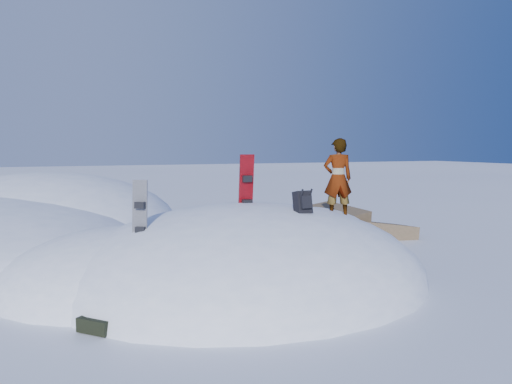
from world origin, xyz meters
name	(u,v)px	position (x,y,z in m)	size (l,w,h in m)	color
ground	(247,282)	(0.00, 0.00, 0.00)	(120.00, 120.00, 0.00)	white
snow_mound	(234,280)	(-0.17, 0.24, 0.00)	(8.00, 6.00, 3.00)	white
rock_outcrop	(332,240)	(3.72, 3.01, 0.01)	(4.68, 4.41, 1.68)	brown
snowboard_red	(246,193)	(0.09, 0.25, 1.67)	(0.29, 0.21, 1.53)	red
snowboard_dark	(140,220)	(-2.04, -0.39, 1.36)	(0.28, 0.26, 1.36)	black
backpack	(303,202)	(0.76, -0.81, 1.58)	(0.30, 0.34, 0.47)	black
gear_pile	(112,317)	(-2.63, -1.36, 0.13)	(0.99, 0.87, 0.26)	black
person	(338,178)	(2.26, 0.46, 1.89)	(0.62, 0.41, 1.69)	slate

